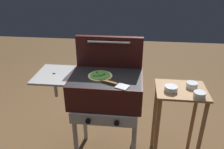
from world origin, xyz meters
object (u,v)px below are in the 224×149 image
at_px(spatula, 114,84).
at_px(pizza_veggie, 100,76).
at_px(prep_table, 178,112).
at_px(topping_bowl_middle, 171,89).
at_px(grill, 105,91).
at_px(topping_bowl_far, 192,85).
at_px(topping_bowl_near, 199,95).

bearing_deg(spatula, pizza_veggie, 135.33).
relative_size(spatula, prep_table, 0.32).
height_order(pizza_veggie, topping_bowl_middle, pizza_veggie).
bearing_deg(spatula, grill, 123.72).
bearing_deg(prep_table, topping_bowl_middle, -156.77).
distance_m(prep_table, topping_bowl_far, 0.28).
xyz_separation_m(grill, spatula, (0.10, -0.15, 0.15)).
bearing_deg(topping_bowl_middle, topping_bowl_far, 24.59).
bearing_deg(pizza_veggie, topping_bowl_near, -6.89).
distance_m(spatula, topping_bowl_middle, 0.50).
height_order(grill, pizza_veggie, pizza_veggie).
distance_m(grill, spatula, 0.23).
bearing_deg(topping_bowl_near, topping_bowl_far, 99.70).
height_order(topping_bowl_near, topping_bowl_far, same).
distance_m(pizza_veggie, topping_bowl_middle, 0.62).
relative_size(spatula, topping_bowl_middle, 2.34).
bearing_deg(pizza_veggie, topping_bowl_far, 4.37).
relative_size(spatula, topping_bowl_near, 2.67).
height_order(pizza_veggie, topping_bowl_near, pizza_veggie).
bearing_deg(topping_bowl_far, grill, -176.24).
height_order(pizza_veggie, spatula, pizza_veggie).
xyz_separation_m(pizza_veggie, topping_bowl_far, (0.81, 0.06, -0.08)).
distance_m(grill, pizza_veggie, 0.16).
relative_size(prep_table, topping_bowl_near, 8.29).
relative_size(pizza_veggie, prep_table, 0.26).
bearing_deg(topping_bowl_far, pizza_veggie, -175.63).
xyz_separation_m(spatula, topping_bowl_far, (0.67, 0.20, -0.07)).
bearing_deg(topping_bowl_near, topping_bowl_middle, 161.14).
bearing_deg(grill, topping_bowl_middle, -3.70).
bearing_deg(topping_bowl_near, spatula, -177.26).
xyz_separation_m(spatula, topping_bowl_near, (0.70, 0.03, -0.07)).
relative_size(grill, spatula, 3.67).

